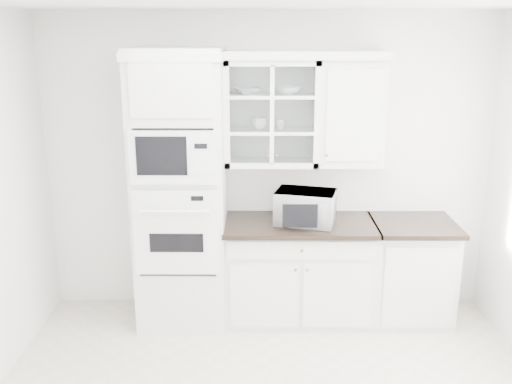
{
  "coord_description": "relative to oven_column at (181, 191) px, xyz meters",
  "views": [
    {
      "loc": [
        -0.07,
        -3.28,
        2.54
      ],
      "look_at": [
        -0.1,
        1.05,
        1.3
      ],
      "focal_mm": 40.0,
      "sensor_mm": 36.0,
      "label": 1
    }
  ],
  "objects": [
    {
      "name": "upper_cabinet_solid",
      "position": [
        1.46,
        0.17,
        0.65
      ],
      "size": [
        0.55,
        0.33,
        0.9
      ],
      "primitive_type": "cube",
      "color": "silver",
      "rests_on": "room_shell"
    },
    {
      "name": "crown_molding",
      "position": [
        0.68,
        0.14,
        1.14
      ],
      "size": [
        2.14,
        0.38,
        0.07
      ],
      "primitive_type": "cube",
      "color": "white",
      "rests_on": "room_shell"
    },
    {
      "name": "upper_cabinet_glass",
      "position": [
        0.78,
        0.17,
        0.65
      ],
      "size": [
        0.8,
        0.33,
        0.9
      ],
      "color": "silver",
      "rests_on": "room_shell"
    },
    {
      "name": "cup_a",
      "position": [
        0.67,
        0.17,
        0.56
      ],
      "size": [
        0.15,
        0.15,
        0.1
      ],
      "primitive_type": "imported",
      "rotation": [
        0.0,
        0.0,
        -0.17
      ],
      "color": "white",
      "rests_on": "upper_cabinet_glass"
    },
    {
      "name": "extra_base_cabinet",
      "position": [
        2.03,
        0.03,
        -0.74
      ],
      "size": [
        0.72,
        0.67,
        0.92
      ],
      "color": "silver",
      "rests_on": "ground"
    },
    {
      "name": "oven_column",
      "position": [
        0.0,
        0.0,
        0.0
      ],
      "size": [
        0.76,
        0.68,
        2.4
      ],
      "color": "silver",
      "rests_on": "ground"
    },
    {
      "name": "countertop_microwave",
      "position": [
        1.08,
        0.0,
        -0.14
      ],
      "size": [
        0.59,
        0.53,
        0.29
      ],
      "primitive_type": "imported",
      "rotation": [
        0.0,
        0.0,
        2.89
      ],
      "color": "white",
      "rests_on": "base_cabinet_run"
    },
    {
      "name": "cup_b",
      "position": [
        0.86,
        0.17,
        0.55
      ],
      "size": [
        0.11,
        0.11,
        0.08
      ],
      "primitive_type": "imported",
      "rotation": [
        0.0,
        0.0,
        -0.31
      ],
      "color": "white",
      "rests_on": "upper_cabinet_glass"
    },
    {
      "name": "bowl_a",
      "position": [
        0.58,
        0.18,
        0.84
      ],
      "size": [
        0.27,
        0.27,
        0.05
      ],
      "primitive_type": "imported",
      "rotation": [
        0.0,
        0.0,
        0.32
      ],
      "color": "white",
      "rests_on": "upper_cabinet_glass"
    },
    {
      "name": "bowl_b",
      "position": [
        0.92,
        0.16,
        0.84
      ],
      "size": [
        0.22,
        0.22,
        0.07
      ],
      "primitive_type": "imported",
      "rotation": [
        0.0,
        0.0,
        -0.05
      ],
      "color": "white",
      "rests_on": "upper_cabinet_glass"
    },
    {
      "name": "base_cabinet_run",
      "position": [
        1.03,
        0.03,
        -0.74
      ],
      "size": [
        1.32,
        0.67,
        0.92
      ],
      "color": "silver",
      "rests_on": "ground"
    },
    {
      "name": "room_shell",
      "position": [
        0.75,
        -0.99,
        0.58
      ],
      "size": [
        4.0,
        3.5,
        2.7
      ],
      "color": "white",
      "rests_on": "ground"
    }
  ]
}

